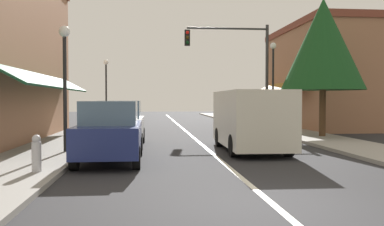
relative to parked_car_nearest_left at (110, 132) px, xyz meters
The scene contains 14 objects.
ground_plane 12.57m from the parked_car_nearest_left, 75.03° to the left, with size 80.00×80.00×0.00m, color #28282B.
sidewalk_left 12.35m from the parked_car_nearest_left, 100.57° to the left, with size 2.60×56.00×0.12m, color gray.
sidewalk_right 14.96m from the parked_car_nearest_left, 54.19° to the left, with size 2.60×56.00×0.12m, color gray.
lane_center_stripe 12.57m from the parked_car_nearest_left, 75.03° to the left, with size 0.14×52.00×0.01m, color silver.
storefront_right_block 18.92m from the parked_car_nearest_left, 48.78° to the left, with size 5.97×10.20×6.58m.
parked_car_nearest_left is the anchor object (origin of this frame).
parked_car_second_left 4.20m from the parked_car_nearest_left, 89.71° to the left, with size 1.84×4.13×1.77m.
van_in_lane 5.20m from the parked_car_nearest_left, 25.82° to the left, with size 2.08×5.22×2.12m.
traffic_signal_mast_arm 13.94m from the parked_car_nearest_left, 61.72° to the left, with size 4.96×0.50×6.19m.
street_lamp_left_near 3.10m from the parked_car_nearest_left, 132.45° to the left, with size 0.36×0.36×4.20m.
street_lamp_right_mid 13.93m from the parked_car_nearest_left, 53.64° to the left, with size 0.36×0.36×5.04m.
street_lamp_left_far 18.35m from the parked_car_nearest_left, 95.93° to the left, with size 0.36×0.36×4.64m.
tree_right_near 11.77m from the parked_car_nearest_left, 35.63° to the left, with size 3.85×3.85×6.50m.
fire_hydrant 2.64m from the parked_car_nearest_left, 125.41° to the right, with size 0.22×0.22×0.87m.
Camera 1 is at (-2.14, -6.46, 1.81)m, focal length 39.60 mm.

